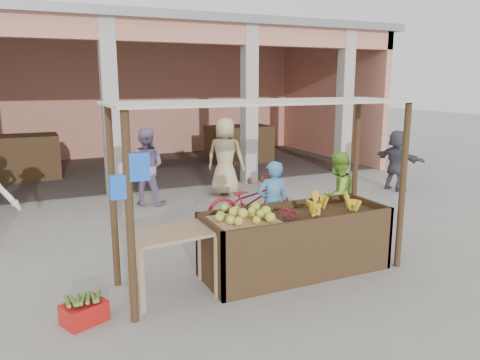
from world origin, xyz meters
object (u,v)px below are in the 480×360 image
fruit_stall (295,245)px  vendor_green (337,193)px  side_table (173,242)px  vendor_blue (273,202)px  red_crate (84,313)px  motorcycle (250,200)px

fruit_stall → vendor_green: (1.37, 0.94, 0.39)m
side_table → vendor_blue: 2.19m
fruit_stall → vendor_green: bearing=34.4°
fruit_stall → vendor_green: vendor_green is taller
red_crate → motorcycle: size_ratio=0.25×
side_table → vendor_green: (3.13, 0.94, 0.09)m
fruit_stall → motorcycle: bearing=80.4°
red_crate → vendor_blue: bearing=-1.7°
red_crate → side_table: bearing=-11.3°
motorcycle → vendor_green: bearing=-143.7°
vendor_blue → vendor_green: size_ratio=0.96×
vendor_blue → motorcycle: 1.30m
fruit_stall → vendor_blue: vendor_blue is taller
vendor_blue → vendor_green: (1.19, -0.07, 0.03)m
side_table → motorcycle: 3.12m
fruit_stall → red_crate: bearing=-175.1°
red_crate → vendor_green: size_ratio=0.29×
fruit_stall → red_crate: size_ratio=5.78×
red_crate → vendor_blue: vendor_blue is taller
motorcycle → red_crate: bearing=127.2°
vendor_green → side_table: bearing=1.8°
vendor_green → motorcycle: 1.68m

